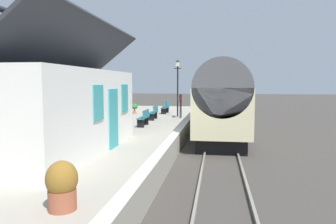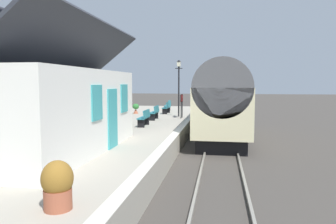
{
  "view_description": "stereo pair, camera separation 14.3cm",
  "coord_description": "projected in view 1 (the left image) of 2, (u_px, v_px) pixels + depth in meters",
  "views": [
    {
      "loc": [
        -15.18,
        -0.69,
        3.2
      ],
      "look_at": [
        -1.19,
        1.5,
        1.9
      ],
      "focal_mm": 33.7,
      "sensor_mm": 36.0,
      "label": 1
    },
    {
      "loc": [
        -15.16,
        -0.83,
        3.2
      ],
      "look_at": [
        -1.19,
        1.5,
        1.9
      ],
      "focal_mm": 33.7,
      "sensor_mm": 36.0,
      "label": 2
    }
  ],
  "objects": [
    {
      "name": "train",
      "position": [
        221.0,
        100.0,
        18.03
      ],
      "size": [
        9.62,
        2.73,
        4.32
      ],
      "color": "black",
      "rests_on": "ground"
    },
    {
      "name": "bench_platform_end",
      "position": [
        167.0,
        105.0,
        26.04
      ],
      "size": [
        1.42,
        0.49,
        0.88
      ],
      "color": "#26727F",
      "rests_on": "platform"
    },
    {
      "name": "station_building",
      "position": [
        51.0,
        107.0,
        10.5
      ],
      "size": [
        7.62,
        3.89,
        5.15
      ],
      "color": "white",
      "rests_on": "platform"
    },
    {
      "name": "rail_far",
      "position": [
        206.0,
        148.0,
        15.3
      ],
      "size": [
        52.0,
        0.08,
        0.14
      ],
      "primitive_type": "cube",
      "color": "gray",
      "rests_on": "ground"
    },
    {
      "name": "planter_edge_far",
      "position": [
        89.0,
        117.0,
        17.31
      ],
      "size": [
        0.52,
        0.52,
        0.88
      ],
      "color": "teal",
      "rests_on": "platform"
    },
    {
      "name": "planter_bench_left",
      "position": [
        103.0,
        117.0,
        18.66
      ],
      "size": [
        0.39,
        0.39,
        0.65
      ],
      "color": "#9E5138",
      "rests_on": "platform"
    },
    {
      "name": "lamp_post_platform",
      "position": [
        178.0,
        77.0,
        21.59
      ],
      "size": [
        0.32,
        0.5,
        3.89
      ],
      "color": "black",
      "rests_on": "platform"
    },
    {
      "name": "bench_mid_platform",
      "position": [
        166.0,
        107.0,
        23.86
      ],
      "size": [
        1.41,
        0.48,
        0.88
      ],
      "color": "#26727F",
      "rests_on": "platform"
    },
    {
      "name": "station_sign_board",
      "position": [
        181.0,
        100.0,
        20.78
      ],
      "size": [
        0.96,
        0.06,
        1.57
      ],
      "color": "black",
      "rests_on": "platform"
    },
    {
      "name": "bench_near_building",
      "position": [
        144.0,
        117.0,
        16.83
      ],
      "size": [
        1.4,
        0.45,
        0.88
      ],
      "color": "#26727F",
      "rests_on": "platform"
    },
    {
      "name": "bench_by_lamp",
      "position": [
        154.0,
        112.0,
        19.87
      ],
      "size": [
        1.41,
        0.46,
        0.88
      ],
      "color": "#26727F",
      "rests_on": "platform"
    },
    {
      "name": "rail_near",
      "position": [
        236.0,
        149.0,
        15.08
      ],
      "size": [
        52.0,
        0.08,
        0.14
      ],
      "primitive_type": "cube",
      "color": "gray",
      "rests_on": "ground"
    },
    {
      "name": "ground_plane",
      "position": [
        202.0,
        149.0,
        15.33
      ],
      "size": [
        160.0,
        160.0,
        0.0
      ],
      "primitive_type": "plane",
      "color": "#423D38"
    },
    {
      "name": "planter_bench_right",
      "position": [
        62.0,
        185.0,
        5.69
      ],
      "size": [
        0.58,
        0.58,
        0.91
      ],
      "color": "#9E5138",
      "rests_on": "platform"
    },
    {
      "name": "planter_under_sign",
      "position": [
        134.0,
        108.0,
        23.74
      ],
      "size": [
        0.49,
        0.49,
        0.76
      ],
      "color": "#9E5138",
      "rests_on": "platform"
    },
    {
      "name": "platform",
      "position": [
        118.0,
        138.0,
        15.95
      ],
      "size": [
        32.0,
        6.5,
        0.9
      ],
      "primitive_type": "cube",
      "color": "#A39B8C",
      "rests_on": "ground"
    },
    {
      "name": "platform_edge_coping",
      "position": [
        178.0,
        130.0,
        15.43
      ],
      "size": [
        32.0,
        0.36,
        0.02
      ],
      "primitive_type": "cube",
      "color": "beige",
      "rests_on": "platform"
    }
  ]
}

